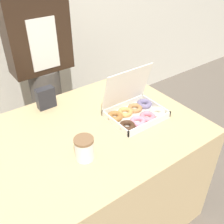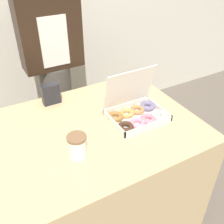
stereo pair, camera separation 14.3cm
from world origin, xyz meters
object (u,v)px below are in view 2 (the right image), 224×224
(napkin_holder, at_px, (51,94))
(person_customer, at_px, (52,57))
(coffee_cup, at_px, (77,146))
(donut_box, at_px, (136,112))

(napkin_holder, xyz_separation_m, person_customer, (0.15, 0.39, 0.07))
(coffee_cup, xyz_separation_m, napkin_holder, (0.04, 0.51, 0.01))
(coffee_cup, relative_size, person_customer, 0.07)
(person_customer, bearing_deg, donut_box, -74.16)
(donut_box, relative_size, coffee_cup, 2.96)
(coffee_cup, height_order, napkin_holder, napkin_holder)
(donut_box, relative_size, person_customer, 0.22)
(napkin_holder, height_order, person_customer, person_customer)
(coffee_cup, distance_m, napkin_holder, 0.51)
(donut_box, relative_size, napkin_holder, 2.68)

